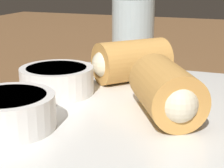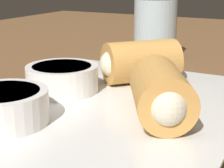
{
  "view_description": "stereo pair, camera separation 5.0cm",
  "coord_description": "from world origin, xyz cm",
  "px_view_note": "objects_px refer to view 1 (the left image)",
  "views": [
    {
      "loc": [
        -38.63,
        -14.52,
        16.68
      ],
      "look_at": [
        -3.59,
        -1.65,
        5.57
      ],
      "focal_mm": 60.0,
      "sensor_mm": 36.0,
      "label": 1
    },
    {
      "loc": [
        -36.59,
        -19.09,
        16.68
      ],
      "look_at": [
        -3.59,
        -1.65,
        5.57
      ],
      "focal_mm": 60.0,
      "sensor_mm": 36.0,
      "label": 2
    }
  ],
  "objects_px": {
    "dipping_bowl_far": "(8,110)",
    "drinking_glass": "(133,29)",
    "dipping_bowl_near": "(57,79)",
    "serving_plate": "(112,109)"
  },
  "relations": [
    {
      "from": "dipping_bowl_far",
      "to": "drinking_glass",
      "type": "bearing_deg",
      "value": 0.4
    },
    {
      "from": "dipping_bowl_near",
      "to": "dipping_bowl_far",
      "type": "relative_size",
      "value": 1.0
    },
    {
      "from": "dipping_bowl_far",
      "to": "drinking_glass",
      "type": "distance_m",
      "value": 0.38
    },
    {
      "from": "dipping_bowl_far",
      "to": "serving_plate",
      "type": "bearing_deg",
      "value": -33.42
    },
    {
      "from": "serving_plate",
      "to": "dipping_bowl_far",
      "type": "bearing_deg",
      "value": 146.58
    },
    {
      "from": "dipping_bowl_near",
      "to": "drinking_glass",
      "type": "xyz_separation_m",
      "value": [
        0.28,
        -0.01,
        0.02
      ]
    },
    {
      "from": "serving_plate",
      "to": "drinking_glass",
      "type": "bearing_deg",
      "value": 12.82
    },
    {
      "from": "serving_plate",
      "to": "dipping_bowl_far",
      "type": "distance_m",
      "value": 0.12
    },
    {
      "from": "serving_plate",
      "to": "dipping_bowl_near",
      "type": "relative_size",
      "value": 3.97
    },
    {
      "from": "serving_plate",
      "to": "dipping_bowl_near",
      "type": "bearing_deg",
      "value": 82.3
    }
  ]
}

